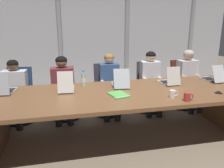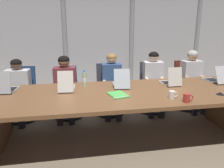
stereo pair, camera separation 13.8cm
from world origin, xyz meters
name	(u,v)px [view 2 (the right image)]	position (x,y,z in m)	size (l,w,h in m)	color
ground_plane	(123,140)	(0.00, 0.00, 0.00)	(14.37, 14.37, 0.00)	#7F705B
conference_table	(123,102)	(0.00, 0.00, 0.61)	(3.99, 1.31, 0.76)	brown
curtain_backdrop	(99,38)	(0.00, 2.77, 1.32)	(7.18, 0.17, 2.65)	#B2B2B7
laptop_left_end	(7,87)	(-1.63, 0.32, 0.82)	(0.26, 0.41, 0.32)	#A8ADB7
laptop_left_mid	(67,86)	(-0.79, 0.26, 0.82)	(0.25, 0.43, 0.31)	beige
laptop_center	(121,83)	(0.03, 0.31, 0.82)	(0.28, 0.47, 0.30)	#A8ADB7
laptop_right_mid	(171,81)	(0.83, 0.26, 0.82)	(0.25, 0.38, 0.30)	beige
laptop_right_end	(215,79)	(1.63, 0.30, 0.81)	(0.25, 0.45, 0.28)	#BCBCC1
office_chair_left_end	(22,100)	(-1.63, 1.15, 0.35)	(0.60, 0.60, 0.94)	navy
office_chair_left_mid	(68,97)	(-0.82, 1.14, 0.34)	(0.60, 0.60, 0.91)	navy
office_chair_center	(109,95)	(-0.02, 1.15, 0.35)	(0.60, 0.60, 0.94)	#2D2D38
office_chair_right_mid	(151,92)	(0.84, 1.15, 0.35)	(0.60, 0.61, 0.94)	#2D2D38
office_chair_right_end	(187,90)	(1.62, 1.15, 0.35)	(0.60, 0.60, 0.95)	#511E19
person_left_end	(17,87)	(-1.66, 0.99, 0.63)	(0.45, 0.57, 1.11)	silver
person_left_mid	(65,84)	(-0.85, 0.99, 0.66)	(0.41, 0.55, 1.15)	brown
person_center	(112,82)	(0.01, 0.99, 0.65)	(0.39, 0.56, 1.17)	#335184
person_right_mid	(154,79)	(0.82, 0.99, 0.66)	(0.40, 0.57, 1.18)	silver
person_right_end	(193,77)	(1.64, 0.99, 0.68)	(0.42, 0.56, 1.19)	silver
water_bottle_secondary	(84,79)	(-0.52, 0.43, 0.87)	(0.07, 0.07, 0.24)	#ADD1B2
coffee_mug_near	(172,95)	(0.57, -0.38, 0.81)	(0.12, 0.08, 0.10)	white
coffee_mug_far	(187,98)	(0.69, -0.53, 0.81)	(0.13, 0.08, 0.11)	#B2332D
conference_mic_left_side	(220,93)	(1.29, -0.34, 0.78)	(0.11, 0.11, 0.04)	black
spiral_notepad	(118,95)	(-0.10, -0.13, 0.77)	(0.29, 0.35, 0.03)	#4CB74C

